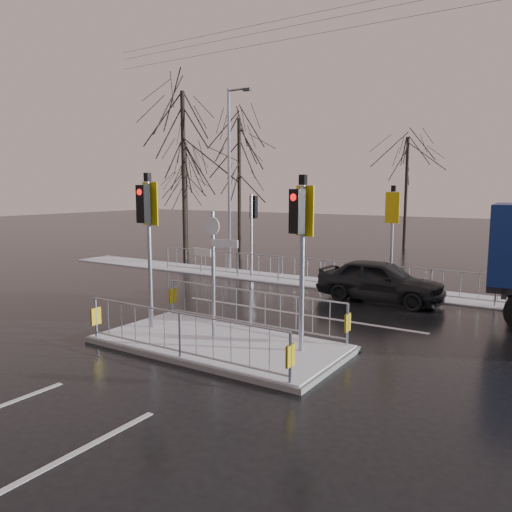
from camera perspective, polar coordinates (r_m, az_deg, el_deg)
The scene contains 11 objects.
ground at distance 12.17m, azimuth -4.27°, elevation -10.27°, with size 120.00×120.00×0.00m, color black.
snow_verge at distance 19.51m, azimuth 11.11°, elevation -3.48°, with size 30.00×2.00×0.04m, color white.
lane_markings at distance 11.92m, azimuth -5.25°, elevation -10.65°, with size 8.00×11.38×0.01m.
traffic_island at distance 12.07m, azimuth -4.30°, elevation -8.48°, with size 6.00×3.04×4.15m.
far_kerb_fixtures at distance 18.77m, azimuth 11.45°, elevation -0.83°, with size 18.00×0.65×3.83m.
car_far_lane at distance 17.15m, azimuth 14.01°, elevation -2.74°, with size 1.68×4.18×1.42m, color black.
tree_near_a at distance 26.85m, azimuth -8.32°, elevation 12.65°, with size 4.75×4.75×8.97m.
tree_near_b at distance 26.44m, azimuth -1.93°, elevation 10.71°, with size 4.00×4.00×7.55m.
tree_near_c at distance 29.95m, azimuth -8.01°, elevation 9.05°, with size 3.50×3.50×6.61m.
tree_far_a at distance 32.52m, azimuth 16.85°, elevation 9.25°, with size 3.75×3.75×7.08m.
street_lamp_left at distance 23.06m, azimuth -2.96°, elevation 9.52°, with size 1.25×0.18×8.20m.
Camera 1 is at (6.98, -9.24, 3.74)m, focal length 35.00 mm.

